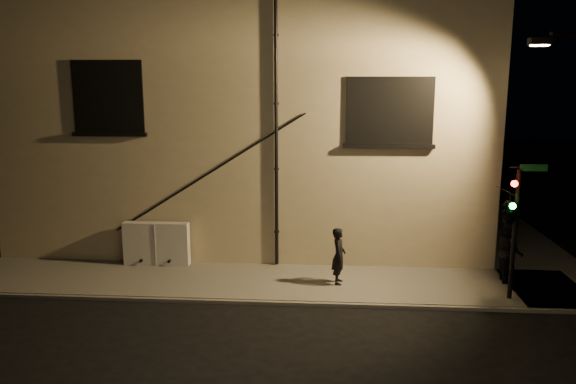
# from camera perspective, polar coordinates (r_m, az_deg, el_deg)

# --- Properties ---
(ground) EXTENTS (90.00, 90.00, 0.00)m
(ground) POSITION_cam_1_polar(r_m,az_deg,el_deg) (15.25, 4.71, -11.45)
(ground) COLOR black
(sidewalk) EXTENTS (21.00, 16.00, 0.12)m
(sidewalk) POSITION_cam_1_polar(r_m,az_deg,el_deg) (19.41, 8.23, -6.32)
(sidewalk) COLOR #5F5C56
(sidewalk) RESTS_ON ground
(building) EXTENTS (16.20, 12.23, 8.80)m
(building) POSITION_cam_1_polar(r_m,az_deg,el_deg) (23.29, -2.77, 7.59)
(building) COLOR tan
(building) RESTS_ON ground
(utility_cabinet) EXTENTS (2.08, 0.35, 1.37)m
(utility_cabinet) POSITION_cam_1_polar(r_m,az_deg,el_deg) (18.34, -13.21, -5.12)
(utility_cabinet) COLOR beige
(utility_cabinet) RESTS_ON sidewalk
(pedestrian_a) EXTENTS (0.43, 0.62, 1.64)m
(pedestrian_a) POSITION_cam_1_polar(r_m,az_deg,el_deg) (16.25, 5.17, -6.48)
(pedestrian_a) COLOR black
(pedestrian_a) RESTS_ON sidewalk
(pedestrian_b) EXTENTS (0.77, 0.95, 1.82)m
(pedestrian_b) POSITION_cam_1_polar(r_m,az_deg,el_deg) (17.58, 21.63, -5.57)
(pedestrian_b) COLOR black
(pedestrian_b) RESTS_ON sidewalk
(traffic_signal) EXTENTS (1.21, 2.14, 3.65)m
(traffic_signal) POSITION_cam_1_polar(r_m,az_deg,el_deg) (15.67, 21.60, -1.70)
(traffic_signal) COLOR black
(traffic_signal) RESTS_ON sidewalk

